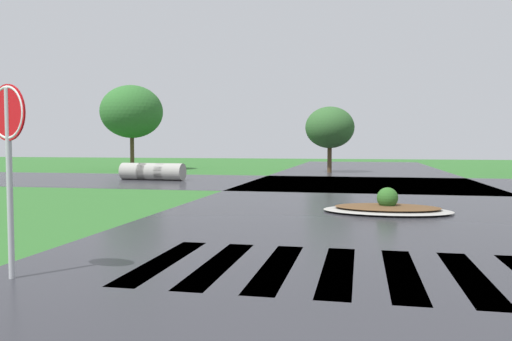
{
  "coord_description": "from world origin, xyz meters",
  "views": [
    {
      "loc": [
        -0.14,
        -2.86,
        1.83
      ],
      "look_at": [
        -3.49,
        13.15,
        0.97
      ],
      "focal_mm": 35.23,
      "sensor_mm": 36.0,
      "label": 1
    }
  ],
  "objects": [
    {
      "name": "background_treeline",
      "position": [
        -0.33,
        30.27,
        3.82
      ],
      "size": [
        44.46,
        4.97,
        5.99
      ],
      "color": "#4C3823",
      "rests_on": "ground"
    },
    {
      "name": "asphalt_cross_road",
      "position": [
        0.0,
        20.89,
        0.0
      ],
      "size": [
        90.0,
        9.77,
        0.01
      ],
      "primitive_type": "cube",
      "color": "#2B2B30",
      "rests_on": "ground"
    },
    {
      "name": "drainage_pipe_stack",
      "position": [
        -10.54,
        21.05,
        0.43
      ],
      "size": [
        3.46,
        1.16,
        0.87
      ],
      "color": "#9E9B93",
      "rests_on": "ground"
    },
    {
      "name": "median_island",
      "position": [
        0.57,
        10.91,
        0.13
      ],
      "size": [
        3.4,
        2.0,
        0.68
      ],
      "color": "#9E9B93",
      "rests_on": "ground"
    },
    {
      "name": "crosswalk_stripes",
      "position": [
        0.0,
        4.45,
        0.0
      ],
      "size": [
        6.75,
        3.03,
        0.01
      ],
      "color": "white",
      "rests_on": "ground"
    },
    {
      "name": "stop_sign",
      "position": [
        -4.78,
        3.07,
        1.96
      ],
      "size": [
        0.72,
        0.29,
        2.64
      ],
      "rotation": [
        0.0,
        0.0,
        -0.35
      ],
      "color": "#B2B5BA",
      "rests_on": "ground"
    },
    {
      "name": "asphalt_roadway",
      "position": [
        0.0,
        10.0,
        0.0
      ],
      "size": [
        10.85,
        80.0,
        0.01
      ],
      "primitive_type": "cube",
      "color": "#2B2B30",
      "rests_on": "ground"
    }
  ]
}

